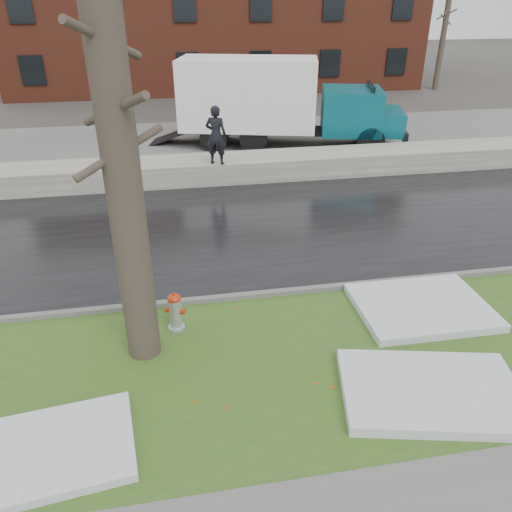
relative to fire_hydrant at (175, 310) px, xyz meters
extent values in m
plane|color=#47423D|center=(1.96, -0.17, -0.47)|extent=(120.00, 120.00, 0.00)
cube|color=#2D531B|center=(1.96, -1.42, -0.45)|extent=(60.00, 4.50, 0.04)
cube|color=black|center=(1.96, 4.33, -0.45)|extent=(60.00, 7.00, 0.03)
cube|color=slate|center=(1.96, 12.83, -0.45)|extent=(60.00, 9.00, 0.03)
cube|color=slate|center=(1.96, 0.83, -0.40)|extent=(60.00, 0.15, 0.14)
cube|color=#B3AEA3|center=(1.96, 8.53, -0.09)|extent=(60.00, 1.60, 0.75)
cube|color=maroon|center=(3.96, 29.83, 4.53)|extent=(26.00, 12.00, 10.00)
cylinder|color=brown|center=(-4.04, 25.83, 2.78)|extent=(0.36, 0.36, 6.50)
cylinder|color=brown|center=(-4.04, 25.83, 3.73)|extent=(0.84, 1.62, 0.73)
cylinder|color=brown|center=(-4.04, 25.83, 4.63)|extent=(1.08, 1.26, 0.66)
cylinder|color=brown|center=(-4.04, 25.83, 3.13)|extent=(1.40, 0.61, 0.63)
cylinder|color=brown|center=(17.96, 23.83, 2.78)|extent=(0.36, 0.36, 6.50)
cylinder|color=brown|center=(17.96, 23.83, 3.73)|extent=(0.84, 1.62, 0.73)
cylinder|color=brown|center=(17.96, 23.83, 4.63)|extent=(1.08, 1.26, 0.66)
cylinder|color=brown|center=(17.96, 23.83, 3.13)|extent=(1.40, 0.61, 0.63)
cylinder|color=#AFB3B8|center=(0.00, 0.00, -0.08)|extent=(0.29, 0.29, 0.69)
ellipsoid|color=#B52D0E|center=(0.00, 0.00, 0.26)|extent=(0.34, 0.34, 0.16)
cylinder|color=#B52D0E|center=(0.00, 0.00, 0.35)|extent=(0.06, 0.06, 0.05)
cylinder|color=#B52D0E|center=(-0.13, 0.05, -0.01)|extent=(0.13, 0.14, 0.11)
cylinder|color=#B52D0E|center=(0.13, -0.06, -0.01)|extent=(0.13, 0.14, 0.11)
cylinder|color=#AFB3B8|center=(0.05, 0.13, -0.01)|extent=(0.16, 0.14, 0.14)
cylinder|color=brown|center=(-0.59, -0.57, 3.11)|extent=(0.65, 0.65, 7.07)
cylinder|color=brown|center=(-0.59, -0.57, 3.82)|extent=(1.09, 1.51, 0.74)
cylinder|color=brown|center=(-0.59, -0.57, 4.73)|extent=(0.90, 1.41, 0.67)
cylinder|color=brown|center=(-0.59, -0.57, 3.21)|extent=(1.34, 0.83, 0.63)
cube|color=black|center=(4.78, 12.29, 0.19)|extent=(8.01, 3.04, 0.22)
cube|color=white|center=(3.52, 12.62, 1.64)|extent=(5.88, 3.82, 2.71)
cube|color=#0B5A6A|center=(7.54, 11.55, 1.04)|extent=(2.85, 2.92, 1.70)
cube|color=#0B5A6A|center=(8.94, 11.18, 0.64)|extent=(1.73, 2.44, 0.90)
cube|color=black|center=(8.22, 11.37, 1.64)|extent=(0.59, 1.96, 0.90)
cube|color=black|center=(0.32, 13.48, -0.14)|extent=(1.97, 1.61, 0.67)
cylinder|color=black|center=(7.99, 10.34, 0.09)|extent=(1.14, 0.58, 1.10)
cylinder|color=black|center=(8.54, 12.37, 0.09)|extent=(1.14, 0.58, 1.10)
cylinder|color=black|center=(3.54, 11.53, 0.09)|extent=(1.14, 0.58, 1.10)
cylinder|color=black|center=(4.08, 13.56, 0.09)|extent=(1.14, 0.58, 1.10)
cylinder|color=black|center=(1.99, 11.94, 0.09)|extent=(1.14, 0.58, 1.10)
cylinder|color=black|center=(2.53, 13.98, 0.09)|extent=(1.14, 0.58, 1.10)
imported|color=black|center=(1.68, 7.93, 1.22)|extent=(0.80, 0.67, 1.87)
cube|color=silver|center=(4.90, -0.27, -0.35)|extent=(2.62, 2.02, 0.16)
cube|color=silver|center=(-1.82, -2.67, -0.36)|extent=(2.38, 1.86, 0.14)
cube|color=silver|center=(3.91, -2.55, -0.34)|extent=(3.13, 2.37, 0.18)
camera|label=1|loc=(0.10, -7.94, 5.28)|focal=35.00mm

